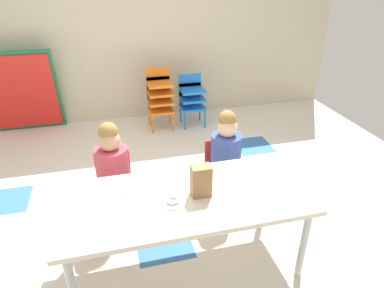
{
  "coord_description": "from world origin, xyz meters",
  "views": [
    {
      "loc": [
        -0.28,
        -2.45,
        1.95
      ],
      "look_at": [
        0.23,
        -0.43,
        0.85
      ],
      "focal_mm": 31.56,
      "sensor_mm": 36.0,
      "label": 1
    }
  ],
  "objects_px": {
    "folded_activity_table": "(22,93)",
    "paper_plate_center_table": "(129,188)",
    "seated_child_near_camera": "(112,165)",
    "kid_chair_orange_stack": "(160,95)",
    "paper_plate_near_edge": "(173,202)",
    "kid_chair_blue_stack": "(192,97)",
    "craft_table": "(185,203)",
    "paper_bag_brown": "(201,181)",
    "donut_powdered_on_plate": "(173,200)",
    "seated_child_middle_seat": "(226,151)"
  },
  "relations": [
    {
      "from": "folded_activity_table",
      "to": "paper_plate_center_table",
      "type": "bearing_deg",
      "value": -65.82
    },
    {
      "from": "seated_child_near_camera",
      "to": "folded_activity_table",
      "type": "relative_size",
      "value": 0.84
    },
    {
      "from": "kid_chair_orange_stack",
      "to": "paper_plate_near_edge",
      "type": "bearing_deg",
      "value": -97.34
    },
    {
      "from": "kid_chair_orange_stack",
      "to": "paper_plate_center_table",
      "type": "height_order",
      "value": "kid_chair_orange_stack"
    },
    {
      "from": "paper_plate_center_table",
      "to": "kid_chair_blue_stack",
      "type": "bearing_deg",
      "value": 65.65
    },
    {
      "from": "craft_table",
      "to": "paper_bag_brown",
      "type": "xyz_separation_m",
      "value": [
        0.1,
        -0.01,
        0.16
      ]
    },
    {
      "from": "paper_bag_brown",
      "to": "donut_powdered_on_plate",
      "type": "distance_m",
      "value": 0.22
    },
    {
      "from": "paper_bag_brown",
      "to": "paper_plate_near_edge",
      "type": "height_order",
      "value": "paper_bag_brown"
    },
    {
      "from": "craft_table",
      "to": "paper_plate_near_edge",
      "type": "relative_size",
      "value": 9.17
    },
    {
      "from": "kid_chair_orange_stack",
      "to": "donut_powdered_on_plate",
      "type": "distance_m",
      "value": 2.48
    },
    {
      "from": "seated_child_middle_seat",
      "to": "paper_plate_near_edge",
      "type": "distance_m",
      "value": 0.87
    },
    {
      "from": "kid_chair_blue_stack",
      "to": "folded_activity_table",
      "type": "bearing_deg",
      "value": 172.15
    },
    {
      "from": "seated_child_middle_seat",
      "to": "paper_plate_near_edge",
      "type": "xyz_separation_m",
      "value": [
        -0.59,
        -0.64,
        0.05
      ]
    },
    {
      "from": "seated_child_middle_seat",
      "to": "paper_plate_center_table",
      "type": "relative_size",
      "value": 5.1
    },
    {
      "from": "kid_chair_orange_stack",
      "to": "donut_powdered_on_plate",
      "type": "height_order",
      "value": "kid_chair_orange_stack"
    },
    {
      "from": "craft_table",
      "to": "paper_plate_center_table",
      "type": "distance_m",
      "value": 0.4
    },
    {
      "from": "craft_table",
      "to": "folded_activity_table",
      "type": "height_order",
      "value": "folded_activity_table"
    },
    {
      "from": "paper_plate_near_edge",
      "to": "paper_plate_center_table",
      "type": "distance_m",
      "value": 0.34
    },
    {
      "from": "kid_chair_blue_stack",
      "to": "paper_bag_brown",
      "type": "relative_size",
      "value": 3.09
    },
    {
      "from": "paper_plate_near_edge",
      "to": "kid_chair_blue_stack",
      "type": "bearing_deg",
      "value": 73.06
    },
    {
      "from": "folded_activity_table",
      "to": "kid_chair_blue_stack",
      "type": "bearing_deg",
      "value": -7.85
    },
    {
      "from": "craft_table",
      "to": "kid_chair_blue_stack",
      "type": "relative_size",
      "value": 2.43
    },
    {
      "from": "craft_table",
      "to": "paper_plate_center_table",
      "type": "height_order",
      "value": "paper_plate_center_table"
    },
    {
      "from": "seated_child_middle_seat",
      "to": "seated_child_near_camera",
      "type": "bearing_deg",
      "value": 180.0
    },
    {
      "from": "seated_child_near_camera",
      "to": "kid_chair_orange_stack",
      "type": "height_order",
      "value": "seated_child_near_camera"
    },
    {
      "from": "kid_chair_orange_stack",
      "to": "paper_plate_near_edge",
      "type": "distance_m",
      "value": 2.48
    },
    {
      "from": "folded_activity_table",
      "to": "paper_plate_center_table",
      "type": "distance_m",
      "value": 2.77
    },
    {
      "from": "folded_activity_table",
      "to": "paper_plate_near_edge",
      "type": "xyz_separation_m",
      "value": [
        1.4,
        -2.75,
        0.07
      ]
    },
    {
      "from": "paper_plate_center_table",
      "to": "donut_powdered_on_plate",
      "type": "distance_m",
      "value": 0.34
    },
    {
      "from": "seated_child_middle_seat",
      "to": "kid_chair_blue_stack",
      "type": "bearing_deg",
      "value": 84.93
    },
    {
      "from": "craft_table",
      "to": "seated_child_middle_seat",
      "type": "distance_m",
      "value": 0.78
    },
    {
      "from": "craft_table",
      "to": "paper_plate_center_table",
      "type": "bearing_deg",
      "value": 153.15
    },
    {
      "from": "seated_child_near_camera",
      "to": "paper_plate_near_edge",
      "type": "distance_m",
      "value": 0.74
    },
    {
      "from": "kid_chair_blue_stack",
      "to": "paper_plate_near_edge",
      "type": "height_order",
      "value": "kid_chair_blue_stack"
    },
    {
      "from": "folded_activity_table",
      "to": "paper_bag_brown",
      "type": "height_order",
      "value": "folded_activity_table"
    },
    {
      "from": "paper_bag_brown",
      "to": "donut_powdered_on_plate",
      "type": "relative_size",
      "value": 2.27
    },
    {
      "from": "craft_table",
      "to": "paper_plate_near_edge",
      "type": "height_order",
      "value": "paper_plate_near_edge"
    },
    {
      "from": "paper_bag_brown",
      "to": "paper_plate_near_edge",
      "type": "relative_size",
      "value": 1.22
    },
    {
      "from": "kid_chair_orange_stack",
      "to": "folded_activity_table",
      "type": "distance_m",
      "value": 1.74
    },
    {
      "from": "donut_powdered_on_plate",
      "to": "paper_plate_center_table",
      "type": "bearing_deg",
      "value": 139.88
    },
    {
      "from": "paper_bag_brown",
      "to": "paper_plate_center_table",
      "type": "bearing_deg",
      "value": 157.88
    },
    {
      "from": "seated_child_near_camera",
      "to": "donut_powdered_on_plate",
      "type": "distance_m",
      "value": 0.74
    },
    {
      "from": "kid_chair_orange_stack",
      "to": "folded_activity_table",
      "type": "height_order",
      "value": "folded_activity_table"
    },
    {
      "from": "craft_table",
      "to": "donut_powdered_on_plate",
      "type": "height_order",
      "value": "donut_powdered_on_plate"
    },
    {
      "from": "paper_bag_brown",
      "to": "folded_activity_table",
      "type": "bearing_deg",
      "value": 120.43
    },
    {
      "from": "paper_plate_center_table",
      "to": "paper_bag_brown",
      "type": "bearing_deg",
      "value": -22.12
    },
    {
      "from": "kid_chair_blue_stack",
      "to": "donut_powdered_on_plate",
      "type": "relative_size",
      "value": 7.02
    },
    {
      "from": "seated_child_middle_seat",
      "to": "paper_plate_center_table",
      "type": "xyz_separation_m",
      "value": [
        -0.85,
        -0.42,
        0.05
      ]
    },
    {
      "from": "folded_activity_table",
      "to": "paper_bag_brown",
      "type": "xyz_separation_m",
      "value": [
        1.6,
        -2.72,
        0.17
      ]
    },
    {
      "from": "seated_child_near_camera",
      "to": "kid_chair_blue_stack",
      "type": "relative_size",
      "value": 1.35
    }
  ]
}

